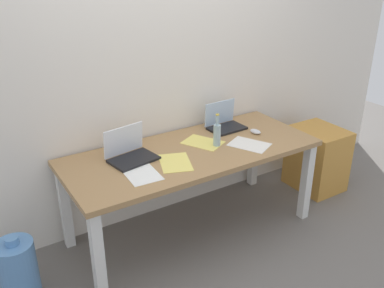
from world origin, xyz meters
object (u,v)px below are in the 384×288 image
at_px(laptop_left, 130,153).
at_px(computer_mouse, 255,131).
at_px(laptop_right, 224,123).
at_px(water_cooler_jug, 18,270).
at_px(beer_bottle, 217,134).
at_px(desk, 192,160).
at_px(filing_cabinet, 317,158).

height_order(laptop_left, computer_mouse, laptop_left).
relative_size(laptop_left, laptop_right, 1.18).
bearing_deg(water_cooler_jug, beer_bottle, -0.08).
xyz_separation_m(laptop_left, water_cooler_jug, (-0.89, -0.14, -0.56)).
bearing_deg(laptop_left, laptop_right, 7.25).
distance_m(desk, laptop_left, 0.48).
bearing_deg(beer_bottle, water_cooler_jug, 179.92).
xyz_separation_m(desk, filing_cabinet, (1.38, -0.02, -0.34)).
xyz_separation_m(laptop_left, laptop_right, (0.91, 0.12, -0.00)).
bearing_deg(filing_cabinet, laptop_left, 175.94).
xyz_separation_m(beer_bottle, water_cooler_jug, (-1.54, 0.00, -0.60)).
height_order(desk, laptop_left, laptop_left).
distance_m(desk, laptop_right, 0.53).
relative_size(desk, water_cooler_jug, 4.09).
bearing_deg(laptop_left, filing_cabinet, -4.06).
relative_size(desk, laptop_right, 6.29).
relative_size(water_cooler_jug, filing_cabinet, 0.80).
relative_size(beer_bottle, water_cooler_jug, 0.54).
height_order(desk, filing_cabinet, desk).
distance_m(laptop_left, laptop_right, 0.92).
relative_size(beer_bottle, filing_cabinet, 0.43).
bearing_deg(water_cooler_jug, laptop_left, 8.95).
relative_size(laptop_left, filing_cabinet, 0.61).
xyz_separation_m(desk, water_cooler_jug, (-1.34, -0.03, -0.42)).
height_order(computer_mouse, filing_cabinet, computer_mouse).
bearing_deg(desk, laptop_left, 166.37).
relative_size(desk, computer_mouse, 19.31).
xyz_separation_m(laptop_left, filing_cabinet, (1.83, -0.13, -0.47)).
xyz_separation_m(laptop_left, computer_mouse, (1.06, -0.12, -0.03)).
distance_m(desk, filing_cabinet, 1.42).
bearing_deg(filing_cabinet, water_cooler_jug, -179.81).
distance_m(laptop_right, water_cooler_jug, 1.90).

